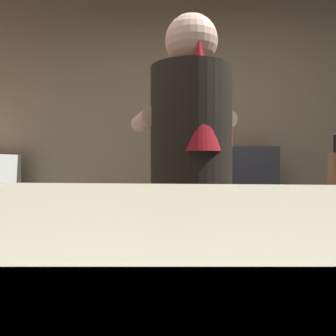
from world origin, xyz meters
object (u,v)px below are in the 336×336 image
Objects in this scene: bottle_olive_oil at (206,135)px; bottle_soy at (229,136)px; bottle_hot_sauce at (189,139)px; chefs_knife at (247,190)px; bartender at (192,184)px; mixing_bowl at (190,184)px.

bottle_soy is at bearing 5.60° from bottle_olive_oil.
chefs_knife is at bearing -74.77° from bottle_hot_sauce.
bottle_soy reaches higher than bottle_hot_sauce.
bottle_olive_oil is at bearing -21.97° from bartender.
bottle_soy is (0.19, 0.02, -0.00)m from bottle_olive_oil.
bartender reaches higher than bottle_hot_sauce.
bottle_olive_oil is at bearing -174.40° from bottle_soy.
bartender is 1.67m from bottle_soy.
bottle_olive_oil is (0.10, 1.09, 0.35)m from mixing_bowl.
bottle_soy is (0.29, 1.11, 0.35)m from mixing_bowl.
bottle_hot_sauce is at bearing -16.63° from bartender.
chefs_knife is 1.13× the size of bottle_hot_sauce.
bottle_soy is (0.35, -0.12, 0.01)m from bottle_hot_sauce.
bottle_olive_oil is 0.20m from bottle_soy.
chefs_knife is at bearing -89.40° from bottle_soy.
mixing_bowl is 1.01× the size of bottle_hot_sauce.
bottle_hot_sauce is at bearing 161.01° from bottle_soy.
bottle_hot_sauce is 0.37m from bottle_soy.
bottle_olive_oil is (0.16, -0.14, 0.02)m from bottle_hot_sauce.
bartender is at bearing -87.22° from mixing_bowl.
bartender is at bearing -99.29° from bottle_soy.
bottle_olive_oil is at bearing -41.85° from bottle_hot_sauce.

